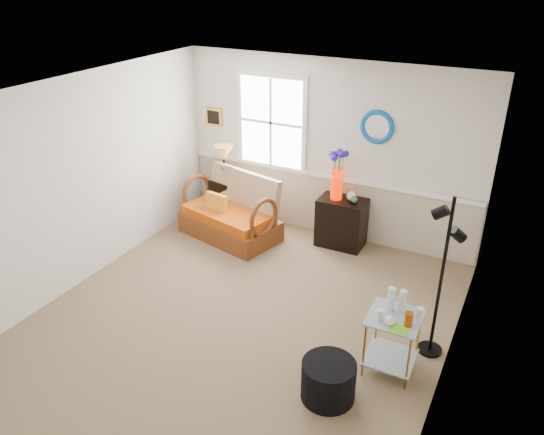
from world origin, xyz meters
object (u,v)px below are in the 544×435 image
at_px(lamp_stand, 225,199).
at_px(side_table, 392,343).
at_px(loveseat, 229,207).
at_px(cabinet, 341,222).
at_px(ottoman, 328,380).
at_px(floor_lamp, 441,279).

height_order(lamp_stand, side_table, lamp_stand).
distance_m(loveseat, lamp_stand, 0.66).
distance_m(lamp_stand, cabinet, 1.97).
xyz_separation_m(loveseat, ottoman, (2.54, -2.38, -0.27)).
xyz_separation_m(cabinet, side_table, (1.38, -2.24, -0.03)).
bearing_deg(lamp_stand, cabinet, -0.05).
height_order(side_table, floor_lamp, floor_lamp).
bearing_deg(floor_lamp, lamp_stand, 150.11).
bearing_deg(side_table, lamp_stand, 146.27).
bearing_deg(lamp_stand, side_table, -33.73).
relative_size(lamp_stand, cabinet, 0.91).
bearing_deg(floor_lamp, loveseat, 154.84).
relative_size(cabinet, side_table, 1.11).
relative_size(side_table, ottoman, 1.25).
bearing_deg(side_table, ottoman, -122.26).
bearing_deg(ottoman, lamp_stand, 135.52).
height_order(cabinet, ottoman, cabinet).
relative_size(cabinet, ottoman, 1.39).
distance_m(cabinet, side_table, 2.63).
relative_size(loveseat, side_table, 2.22).
xyz_separation_m(floor_lamp, ottoman, (-0.72, -1.12, -0.70)).
bearing_deg(loveseat, ottoman, -29.99).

